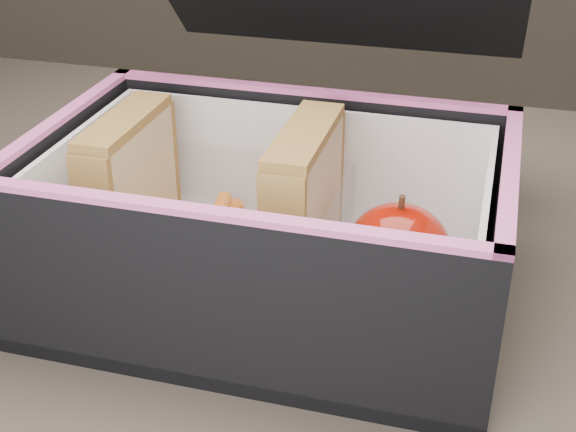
# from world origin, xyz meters

# --- Properties ---
(kitchen_table) EXTENTS (1.20, 0.80, 0.75)m
(kitchen_table) POSITION_xyz_m (0.00, 0.00, 0.66)
(kitchen_table) COLOR #51453E
(kitchen_table) RESTS_ON ground
(lunch_bag) EXTENTS (0.32, 0.35, 0.27)m
(lunch_bag) POSITION_xyz_m (-0.01, -0.04, 0.82)
(lunch_bag) COLOR black
(lunch_bag) RESTS_ON kitchen_table
(plastic_tub) EXTENTS (0.17, 0.12, 0.07)m
(plastic_tub) POSITION_xyz_m (-0.05, -0.05, 0.80)
(plastic_tub) COLOR white
(plastic_tub) RESTS_ON lunch_bag
(sandwich_left) EXTENTS (0.03, 0.10, 0.11)m
(sandwich_left) POSITION_xyz_m (-0.12, -0.05, 0.82)
(sandwich_left) COLOR tan
(sandwich_left) RESTS_ON plastic_tub
(sandwich_right) EXTENTS (0.03, 0.11, 0.12)m
(sandwich_right) POSITION_xyz_m (0.01, -0.05, 0.83)
(sandwich_right) COLOR tan
(sandwich_right) RESTS_ON plastic_tub
(carrot_sticks) EXTENTS (0.05, 0.15, 0.03)m
(carrot_sticks) POSITION_xyz_m (-0.05, -0.05, 0.78)
(carrot_sticks) COLOR orange
(carrot_sticks) RESTS_ON plastic_tub
(paper_napkin) EXTENTS (0.08, 0.09, 0.01)m
(paper_napkin) POSITION_xyz_m (0.08, -0.04, 0.77)
(paper_napkin) COLOR white
(paper_napkin) RESTS_ON lunch_bag
(red_apple) EXTENTS (0.09, 0.09, 0.07)m
(red_apple) POSITION_xyz_m (0.08, -0.05, 0.80)
(red_apple) COLOR maroon
(red_apple) RESTS_ON paper_napkin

